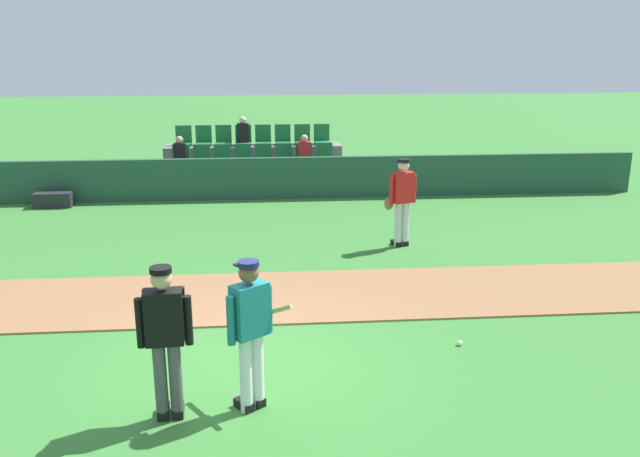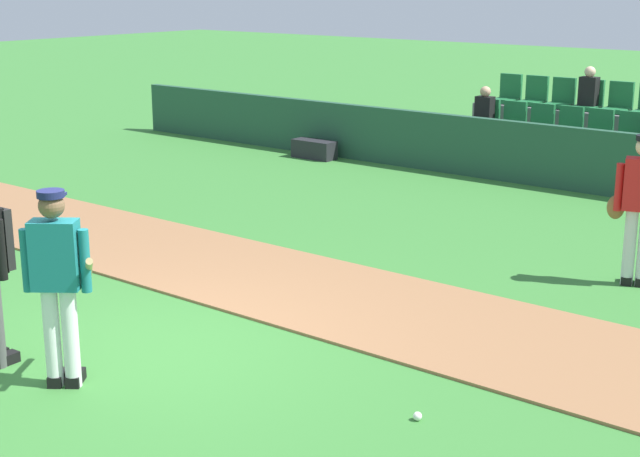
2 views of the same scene
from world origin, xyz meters
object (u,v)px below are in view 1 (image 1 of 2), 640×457
batter_teal_jersey (251,329)px  runner_red_jersey (402,199)px  equipment_bag (53,200)px  umpire_home_plate (165,334)px  baseball (460,343)px

batter_teal_jersey → runner_red_jersey: size_ratio=1.00×
batter_teal_jersey → equipment_bag: bearing=117.3°
umpire_home_plate → equipment_bag: (-4.07, 9.76, -0.82)m
umpire_home_plate → equipment_bag: bearing=112.6°
umpire_home_plate → runner_red_jersey: same height
baseball → equipment_bag: (-7.76, 8.30, 0.14)m
baseball → equipment_bag: equipment_bag is taller
batter_teal_jersey → runner_red_jersey: (2.86, 5.83, -0.01)m
batter_teal_jersey → umpire_home_plate: (-0.90, -0.11, 0.03)m
equipment_bag → baseball: bearing=-46.9°
batter_teal_jersey → baseball: bearing=26.0°
runner_red_jersey → equipment_bag: 8.76m
runner_red_jersey → baseball: runner_red_jersey is taller
runner_red_jersey → umpire_home_plate: bearing=-122.4°
runner_red_jersey → baseball: size_ratio=23.78×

